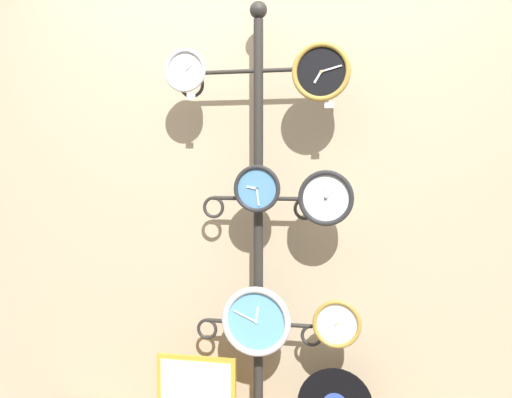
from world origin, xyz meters
TOP-DOWN VIEW (x-y plane):
  - shop_wall at (0.00, 0.57)m, footprint 4.40×0.04m
  - display_stand at (0.00, 0.41)m, footprint 0.78×0.40m
  - clock_top_left at (-0.33, 0.32)m, footprint 0.20×0.04m
  - clock_top_right at (0.31, 0.31)m, footprint 0.26×0.04m
  - clock_middle_center at (0.01, 0.32)m, footprint 0.22×0.04m
  - clock_middle_right at (0.33, 0.32)m, footprint 0.25×0.04m
  - clock_bottom_center at (0.01, 0.32)m, footprint 0.33×0.04m
  - clock_bottom_right at (0.38, 0.31)m, footprint 0.22×0.04m
  - picture_frame at (-0.28, 0.31)m, footprint 0.39×0.02m
  - price_tag_upper at (-0.30, 0.31)m, footprint 0.04×0.00m
  - price_tag_mid at (0.34, 0.31)m, footprint 0.04×0.00m

SIDE VIEW (x-z plane):
  - picture_frame at x=-0.28m, z-range 0.06..0.43m
  - clock_bottom_center at x=0.01m, z-range 0.45..0.77m
  - clock_bottom_right at x=0.38m, z-range 0.51..0.73m
  - display_stand at x=0.00m, z-range -0.26..1.84m
  - clock_middle_right at x=0.33m, z-range 1.06..1.31m
  - clock_middle_center at x=0.01m, z-range 1.12..1.33m
  - shop_wall at x=0.00m, z-range 0.00..2.80m
  - price_tag_mid at x=0.34m, z-range 1.58..1.61m
  - price_tag_upper at x=-0.30m, z-range 1.64..1.67m
  - clock_top_right at x=0.31m, z-range 1.61..1.87m
  - clock_top_left at x=-0.33m, z-range 1.67..1.87m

